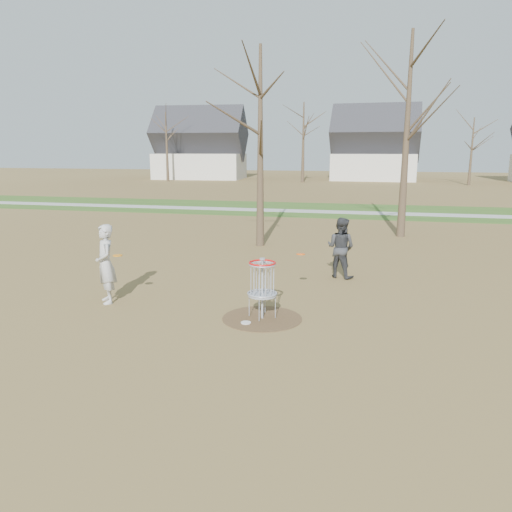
{
  "coord_description": "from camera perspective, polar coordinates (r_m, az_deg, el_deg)",
  "views": [
    {
      "loc": [
        2.34,
        -10.4,
        3.71
      ],
      "look_at": [
        -0.5,
        1.5,
        1.1
      ],
      "focal_mm": 35.0,
      "sensor_mm": 36.0,
      "label": 1
    }
  ],
  "objects": [
    {
      "name": "ground",
      "position": [
        11.29,
        0.71,
        -7.15
      ],
      "size": [
        160.0,
        160.0,
        0.0
      ],
      "primitive_type": "plane",
      "color": "brown",
      "rests_on": "ground"
    },
    {
      "name": "green_band",
      "position": [
        31.7,
        9.13,
        5.19
      ],
      "size": [
        160.0,
        8.0,
        0.01
      ],
      "primitive_type": "cube",
      "color": "#2D5119",
      "rests_on": "ground"
    },
    {
      "name": "footpath",
      "position": [
        30.71,
        8.98,
        5.0
      ],
      "size": [
        160.0,
        1.5,
        0.01
      ],
      "primitive_type": "cube",
      "color": "#9E9E99",
      "rests_on": "green_band"
    },
    {
      "name": "dirt_circle",
      "position": [
        11.28,
        0.71,
        -7.13
      ],
      "size": [
        1.8,
        1.8,
        0.01
      ],
      "primitive_type": "cylinder",
      "color": "#47331E",
      "rests_on": "ground"
    },
    {
      "name": "player_standing",
      "position": [
        12.73,
        -16.8,
        -0.88
      ],
      "size": [
        0.81,
        0.85,
        1.95
      ],
      "primitive_type": "imported",
      "rotation": [
        0.0,
        0.0,
        -0.89
      ],
      "color": "#B3B3B3",
      "rests_on": "ground"
    },
    {
      "name": "player_throwing",
      "position": [
        14.86,
        9.65,
        0.95
      ],
      "size": [
        1.06,
        0.96,
        1.79
      ],
      "primitive_type": "imported",
      "rotation": [
        0.0,
        0.0,
        2.75
      ],
      "color": "#303135",
      "rests_on": "ground"
    },
    {
      "name": "disc_grounded",
      "position": [
        10.97,
        -1.16,
        -7.62
      ],
      "size": [
        0.22,
        0.22,
        0.02
      ],
      "primitive_type": "cylinder",
      "color": "silver",
      "rests_on": "dirt_circle"
    },
    {
      "name": "discs_in_play",
      "position": [
        12.36,
        -4.55,
        0.15
      ],
      "size": [
        4.38,
        1.98,
        0.15
      ],
      "color": "#FF580D",
      "rests_on": "ground"
    },
    {
      "name": "disc_golf_basket",
      "position": [
        11.02,
        0.72,
        -2.66
      ],
      "size": [
        0.64,
        0.64,
        1.35
      ],
      "color": "#9EA3AD",
      "rests_on": "ground"
    },
    {
      "name": "bare_trees",
      "position": [
        46.22,
        13.09,
        13.78
      ],
      "size": [
        52.62,
        44.98,
        9.0
      ],
      "color": "#382B1E",
      "rests_on": "ground"
    },
    {
      "name": "houses_row",
      "position": [
        62.99,
        15.53,
        11.46
      ],
      "size": [
        56.51,
        10.01,
        7.26
      ],
      "color": "silver",
      "rests_on": "ground"
    }
  ]
}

